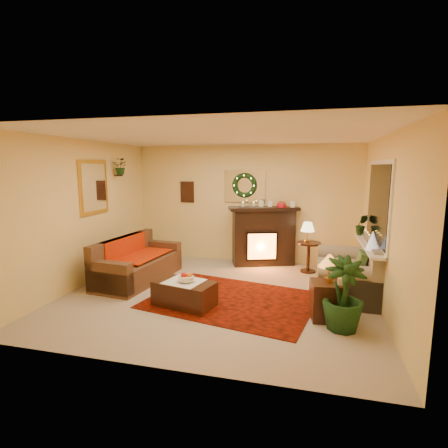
% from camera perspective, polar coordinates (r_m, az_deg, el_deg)
% --- Properties ---
extents(floor, '(5.00, 5.00, 0.00)m').
position_cam_1_polar(floor, '(5.98, -0.83, -11.47)').
color(floor, beige).
rests_on(floor, ground).
extents(ceiling, '(5.00, 5.00, 0.00)m').
position_cam_1_polar(ceiling, '(5.61, -0.90, 14.19)').
color(ceiling, white).
rests_on(ceiling, ground).
extents(wall_back, '(5.00, 5.00, 0.00)m').
position_cam_1_polar(wall_back, '(7.83, 3.40, 3.27)').
color(wall_back, '#EFD88C').
rests_on(wall_back, ground).
extents(wall_front, '(5.00, 5.00, 0.00)m').
position_cam_1_polar(wall_front, '(3.57, -10.28, -4.19)').
color(wall_front, '#EFD88C').
rests_on(wall_front, ground).
extents(wall_left, '(4.50, 4.50, 0.00)m').
position_cam_1_polar(wall_left, '(6.74, -21.86, 1.63)').
color(wall_left, '#EFD88C').
rests_on(wall_left, ground).
extents(wall_right, '(4.50, 4.50, 0.00)m').
position_cam_1_polar(wall_right, '(5.57, 24.85, -0.06)').
color(wall_right, '#EFD88C').
rests_on(wall_right, ground).
extents(area_rug, '(2.86, 2.36, 0.01)m').
position_cam_1_polar(area_rug, '(5.76, 1.30, -12.26)').
color(area_rug, '#47030A').
rests_on(area_rug, floor).
extents(sofa, '(1.03, 1.97, 0.81)m').
position_cam_1_polar(sofa, '(6.78, -13.80, -5.43)').
color(sofa, '#4D3724').
rests_on(sofa, floor).
extents(red_throw, '(0.76, 1.24, 0.02)m').
position_cam_1_polar(red_throw, '(6.89, -13.59, -4.95)').
color(red_throw, red).
rests_on(red_throw, sofa).
extents(fireplace, '(1.38, 0.84, 1.21)m').
position_cam_1_polar(fireplace, '(7.67, 6.44, -2.58)').
color(fireplace, black).
rests_on(fireplace, floor).
extents(poinsettia, '(0.22, 0.22, 0.22)m').
position_cam_1_polar(poinsettia, '(7.52, 9.34, 2.91)').
color(poinsettia, red).
rests_on(poinsettia, fireplace).
extents(mantel_candle_a, '(0.06, 0.06, 0.19)m').
position_cam_1_polar(mantel_candle_a, '(7.58, 3.10, 2.77)').
color(mantel_candle_a, white).
rests_on(mantel_candle_a, fireplace).
extents(mantel_candle_b, '(0.06, 0.06, 0.19)m').
position_cam_1_polar(mantel_candle_b, '(7.59, 4.86, 2.76)').
color(mantel_candle_b, '#F3F2C8').
rests_on(mantel_candle_b, fireplace).
extents(mantel_mirror, '(0.92, 0.02, 0.72)m').
position_cam_1_polar(mantel_mirror, '(7.78, 3.40, 6.18)').
color(mantel_mirror, white).
rests_on(mantel_mirror, wall_back).
extents(wreath, '(0.55, 0.11, 0.55)m').
position_cam_1_polar(wreath, '(7.74, 3.35, 6.32)').
color(wreath, '#194719').
rests_on(wreath, wall_back).
extents(wall_art, '(0.32, 0.03, 0.48)m').
position_cam_1_polar(wall_art, '(8.15, -6.01, 5.23)').
color(wall_art, '#381E11').
rests_on(wall_art, wall_back).
extents(gold_mirror, '(0.03, 0.84, 1.00)m').
position_cam_1_polar(gold_mirror, '(6.93, -20.50, 5.65)').
color(gold_mirror, gold).
rests_on(gold_mirror, wall_left).
extents(hanging_plant, '(0.33, 0.28, 0.36)m').
position_cam_1_polar(hanging_plant, '(7.48, -16.44, 7.77)').
color(hanging_plant, '#194719').
rests_on(hanging_plant, wall_left).
extents(loveseat, '(0.94, 1.60, 0.92)m').
position_cam_1_polar(loveseat, '(6.26, 19.33, -7.01)').
color(loveseat, gray).
rests_on(loveseat, floor).
extents(window_frame, '(0.03, 1.86, 1.36)m').
position_cam_1_polar(window_frame, '(6.07, 23.93, 3.10)').
color(window_frame, white).
rests_on(window_frame, wall_right).
extents(window_glass, '(0.02, 1.70, 1.22)m').
position_cam_1_polar(window_glass, '(6.07, 23.79, 3.10)').
color(window_glass, black).
rests_on(window_glass, wall_right).
extents(window_sill, '(0.22, 1.86, 0.04)m').
position_cam_1_polar(window_sill, '(6.15, 22.55, -3.16)').
color(window_sill, white).
rests_on(window_sill, wall_right).
extents(mini_tree, '(0.19, 0.19, 0.28)m').
position_cam_1_polar(mini_tree, '(5.69, 23.10, -2.42)').
color(mini_tree, white).
rests_on(mini_tree, window_sill).
extents(sill_plant, '(0.27, 0.22, 0.50)m').
position_cam_1_polar(sill_plant, '(6.83, 21.56, -0.09)').
color(sill_plant, black).
rests_on(sill_plant, window_sill).
extents(side_table_round, '(0.59, 0.59, 0.62)m').
position_cam_1_polar(side_table_round, '(7.32, 13.59, -5.16)').
color(side_table_round, black).
rests_on(side_table_round, floor).
extents(lamp_cream, '(0.27, 0.27, 0.42)m').
position_cam_1_polar(lamp_cream, '(7.17, 13.49, -0.92)').
color(lamp_cream, '#FCE09F').
rests_on(lamp_cream, side_table_round).
extents(end_table_square, '(0.50, 0.50, 0.54)m').
position_cam_1_polar(end_table_square, '(5.22, 16.43, -11.86)').
color(end_table_square, '#38120B').
rests_on(end_table_square, floor).
extents(lamp_tiffany, '(0.31, 0.31, 0.45)m').
position_cam_1_polar(lamp_tiffany, '(5.10, 16.81, -6.77)').
color(lamp_tiffany, '#DB5412').
rests_on(lamp_tiffany, end_table_square).
extents(coffee_table, '(1.01, 0.70, 0.38)m').
position_cam_1_polar(coffee_table, '(5.51, -6.48, -11.08)').
color(coffee_table, '#3B1F0C').
rests_on(coffee_table, floor).
extents(fruit_bowl, '(0.25, 0.25, 0.06)m').
position_cam_1_polar(fruit_bowl, '(5.40, -6.20, -8.81)').
color(fruit_bowl, white).
rests_on(fruit_bowl, coffee_table).
extents(floor_palm, '(2.05, 2.05, 2.90)m').
position_cam_1_polar(floor_palm, '(4.90, 18.91, -11.18)').
color(floor_palm, '#205523').
rests_on(floor_palm, floor).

